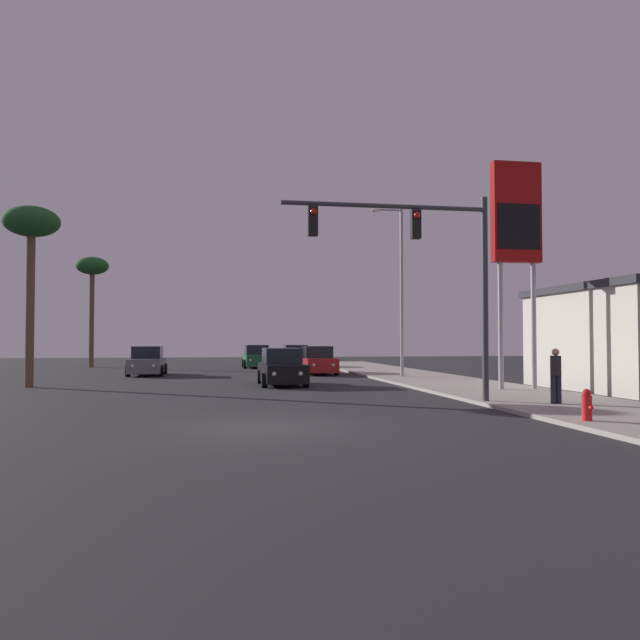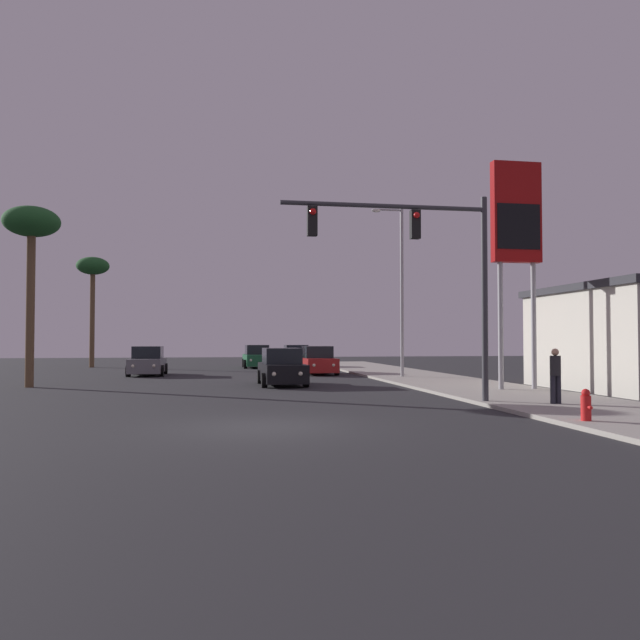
# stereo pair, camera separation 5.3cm
# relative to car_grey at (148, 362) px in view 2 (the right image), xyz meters

# --- Properties ---
(ground_plane) EXTENTS (120.00, 120.00, 0.00)m
(ground_plane) POSITION_rel_car_grey_xyz_m (5.03, -22.58, -0.76)
(ground_plane) COLOR #28282B
(sidewalk_right) EXTENTS (5.00, 60.00, 0.12)m
(sidewalk_right) POSITION_rel_car_grey_xyz_m (14.53, -12.58, -0.70)
(sidewalk_right) COLOR #9E998E
(sidewalk_right) RESTS_ON ground
(car_grey) EXTENTS (2.04, 4.32, 1.68)m
(car_grey) POSITION_rel_car_grey_xyz_m (0.00, 0.00, 0.00)
(car_grey) COLOR slate
(car_grey) RESTS_ON ground
(car_red) EXTENTS (2.04, 4.32, 1.68)m
(car_red) POSITION_rel_car_grey_xyz_m (9.89, -0.60, 0.00)
(car_red) COLOR maroon
(car_red) RESTS_ON ground
(car_black) EXTENTS (2.04, 4.33, 1.68)m
(car_black) POSITION_rel_car_grey_xyz_m (6.86, -9.19, 0.00)
(car_black) COLOR black
(car_black) RESTS_ON ground
(car_blue) EXTENTS (2.04, 4.32, 1.68)m
(car_blue) POSITION_rel_car_grey_xyz_m (9.75, 8.43, 0.00)
(car_blue) COLOR navy
(car_blue) RESTS_ON ground
(car_green) EXTENTS (2.04, 4.34, 1.68)m
(car_green) POSITION_rel_car_grey_xyz_m (6.88, 8.76, 0.00)
(car_green) COLOR #195933
(car_green) RESTS_ON ground
(traffic_light_mast) EXTENTS (6.64, 0.36, 6.50)m
(traffic_light_mast) POSITION_rel_car_grey_xyz_m (10.50, -18.64, 3.93)
(traffic_light_mast) COLOR #38383D
(traffic_light_mast) RESTS_ON sidewalk_right
(street_lamp) EXTENTS (1.74, 0.24, 9.00)m
(street_lamp) POSITION_rel_car_grey_xyz_m (13.52, -5.42, 4.36)
(street_lamp) COLOR #99999E
(street_lamp) RESTS_ON sidewalk_right
(gas_station_sign) EXTENTS (2.00, 0.42, 9.00)m
(gas_station_sign) POSITION_rel_car_grey_xyz_m (15.65, -14.35, 5.86)
(gas_station_sign) COLOR #99999E
(gas_station_sign) RESTS_ON sidewalk_right
(fire_hydrant) EXTENTS (0.24, 0.34, 0.76)m
(fire_hydrant) POSITION_rel_car_grey_xyz_m (12.66, -23.61, -0.27)
(fire_hydrant) COLOR red
(fire_hydrant) RESTS_ON sidewalk_right
(pedestrian_on_sidewalk) EXTENTS (0.34, 0.32, 1.67)m
(pedestrian_on_sidewalk) POSITION_rel_car_grey_xyz_m (14.09, -19.80, 0.27)
(pedestrian_on_sidewalk) COLOR #23232D
(pedestrian_on_sidewalk) RESTS_ON sidewalk_right
(palm_tree_near) EXTENTS (2.40, 2.40, 7.88)m
(palm_tree_near) POSITION_rel_car_grey_xyz_m (-4.06, -8.58, 6.06)
(palm_tree_near) COLOR brown
(palm_tree_near) RESTS_ON ground
(palm_tree_far) EXTENTS (2.40, 2.40, 8.27)m
(palm_tree_far) POSITION_rel_car_grey_xyz_m (-5.25, 11.42, 6.41)
(palm_tree_far) COLOR brown
(palm_tree_far) RESTS_ON ground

